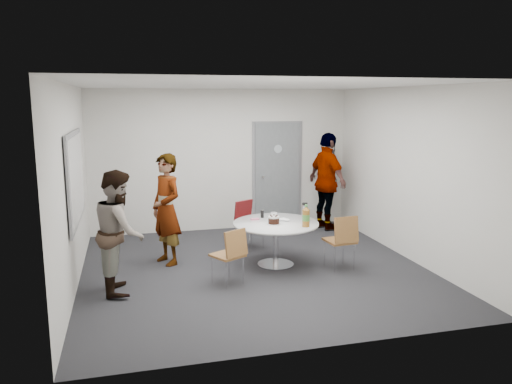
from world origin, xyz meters
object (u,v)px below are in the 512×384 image
object	(u,v)px
door	(277,175)
person_main	(167,209)
whiteboard	(76,178)
chair_near_right	(343,237)
table	(278,228)
chair_far	(247,219)
chair_near_left	(231,251)
person_left	(119,231)
person_right	(327,182)

from	to	relation	value
door	person_main	xyz separation A→B (m)	(-2.33, -1.85, -0.17)
whiteboard	chair_near_right	world-z (taller)	whiteboard
table	chair_far	distance (m)	1.09
chair_near_left	person_left	xyz separation A→B (m)	(-1.45, 0.17, 0.33)
whiteboard	person_left	xyz separation A→B (m)	(0.55, -0.57, -0.64)
chair_near_right	chair_far	bearing A→B (deg)	120.49
door	chair_far	bearing A→B (deg)	-125.10
whiteboard	person_left	bearing A→B (deg)	-45.98
chair_near_left	person_main	bearing A→B (deg)	94.04
door	whiteboard	world-z (taller)	door
person_main	person_right	distance (m)	3.44
table	person_right	distance (m)	2.45
door	whiteboard	bearing A→B (deg)	-147.34
chair_far	person_main	bearing A→B (deg)	-6.89
chair_near_left	chair_near_right	distance (m)	1.73
person_left	whiteboard	bearing A→B (deg)	42.80
chair_near_left	chair_near_right	bearing A→B (deg)	-22.67
door	person_main	world-z (taller)	door
door	table	size ratio (longest dim) A/B	1.64
door	chair_far	xyz separation A→B (m)	(-0.93, -1.33, -0.54)
whiteboard	chair_near_left	world-z (taller)	whiteboard
chair_near_left	chair_far	xyz separation A→B (m)	(0.63, 1.69, 0.01)
door	whiteboard	xyz separation A→B (m)	(-3.56, -2.28, 0.42)
door	person_left	distance (m)	4.15
chair_near_left	person_main	size ratio (longest dim) A/B	0.46
chair_near_left	person_right	size ratio (longest dim) A/B	0.42
person_right	chair_far	bearing A→B (deg)	102.13
whiteboard	chair_far	size ratio (longest dim) A/B	2.36
door	person_left	world-z (taller)	door
chair_near_right	person_left	xyz separation A→B (m)	(-3.16, -0.02, 0.30)
chair_far	person_main	size ratio (longest dim) A/B	0.47
door	person_left	bearing A→B (deg)	-136.63
door	person_right	xyz separation A→B (m)	(0.85, -0.53, -0.08)
chair_near_left	chair_far	size ratio (longest dim) A/B	0.98
table	person_right	xyz separation A→B (m)	(1.56, 1.86, 0.35)
table	chair_near_right	size ratio (longest dim) A/B	1.55
door	chair_near_right	xyz separation A→B (m)	(0.15, -2.83, -0.52)
person_main	person_left	world-z (taller)	person_main
table	person_main	xyz separation A→B (m)	(-1.62, 0.54, 0.26)
table	person_main	bearing A→B (deg)	161.49
chair_far	whiteboard	bearing A→B (deg)	-7.53
door	whiteboard	distance (m)	4.25
door	chair_near_left	world-z (taller)	door
chair_near_right	person_main	distance (m)	2.68
door	person_right	distance (m)	1.01
door	person_left	size ratio (longest dim) A/B	1.31
chair_near_left	person_main	world-z (taller)	person_main
chair_near_left	chair_near_right	world-z (taller)	chair_near_right
chair_near_left	person_right	world-z (taller)	person_right
chair_far	table	bearing A→B (deg)	74.39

